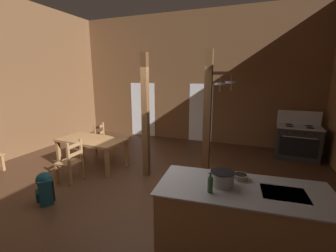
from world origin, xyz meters
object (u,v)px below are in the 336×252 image
Objects in this scene: backpack at (45,187)px; bottle_tall_on_counter at (210,184)px; stove_range at (297,141)px; ladderback_chair_near_window at (103,140)px; stockpot_on_counter at (222,178)px; dining_table at (92,142)px; mixing_bowl_on_counter at (240,177)px; ladderback_chair_by_post at (71,162)px; kitchen_island at (241,220)px.

backpack is 2.30× the size of bottle_tall_on_counter.
ladderback_chair_near_window is (-5.34, -1.77, -0.03)m from stove_range.
dining_table is at bearing 153.68° from stockpot_on_counter.
ladderback_chair_by_post is at bearing 170.50° from mixing_bowl_on_counter.
ladderback_chair_by_post is 2.51× the size of stockpot_on_counter.
stockpot_on_counter reaches higher than backpack.
bottle_tall_on_counter is (3.66, -2.81, 0.57)m from ladderback_chair_near_window.
ladderback_chair_near_window is at bearing 142.54° from bottle_tall_on_counter.
stove_range is at bearing 27.27° from dining_table.
kitchen_island is 11.09× the size of mixing_bowl_on_counter.
bottle_tall_on_counter reaches higher than dining_table.
dining_table is 6.80× the size of bottle_tall_on_counter.
bottle_tall_on_counter is at bearing -115.19° from stockpot_on_counter.
bottle_tall_on_counter is at bearing -4.11° from backpack.
stove_range is 3.49× the size of stockpot_on_counter.
ladderback_chair_by_post is 3.69m from mixing_bowl_on_counter.
ladderback_chair_by_post is (-4.95, -3.47, -0.03)m from stove_range.
kitchen_island is 2.35× the size of ladderback_chair_near_window.
ladderback_chair_near_window is 2.66m from backpack.
kitchen_island is at bearing -24.53° from dining_table.
ladderback_chair_near_window reaches higher than dining_table.
stockpot_on_counter is at bearing -34.18° from ladderback_chair_near_window.
stove_range is at bearing 73.29° from kitchen_island.
dining_table reaches higher than backpack.
ladderback_chair_near_window reaches higher than kitchen_island.
ladderback_chair_by_post is at bearing -144.98° from stove_range.
stockpot_on_counter reaches higher than mixing_bowl_on_counter.
ladderback_chair_by_post is (0.39, -1.70, 0.00)m from ladderback_chair_near_window.
dining_table is 0.89m from ladderback_chair_by_post.
kitchen_island is 0.73m from bottle_tall_on_counter.
bottle_tall_on_counter reaches higher than ladderback_chair_by_post.
stove_range is 5.10× the size of bottle_tall_on_counter.
ladderback_chair_near_window is at bearing 145.82° from stockpot_on_counter.
bottle_tall_on_counter is (3.06, -0.22, 0.71)m from backpack.
backpack is at bearing -179.61° from stockpot_on_counter.
kitchen_island is 3.74× the size of backpack.
stove_range is 1.39× the size of ladderback_chair_near_window.
dining_table is 1.85× the size of ladderback_chair_near_window.
kitchen_island is at bearing 0.60° from backpack.
mixing_bowl_on_counter is at bearing 101.32° from kitchen_island.
stove_range is 6.44m from backpack.
ladderback_chair_by_post is 0.93m from backpack.
mixing_bowl_on_counter reaches higher than backpack.
ladderback_chair_by_post is (0.11, -0.86, -0.20)m from dining_table.
stove_range reaches higher than ladderback_chair_near_window.
stockpot_on_counter is (3.39, -0.87, 0.56)m from ladderback_chair_by_post.
ladderback_chair_by_post is 3.67× the size of bottle_tall_on_counter.
ladderback_chair_near_window is at bearing 147.73° from kitchen_island.
stove_range reaches higher than bottle_tall_on_counter.
stockpot_on_counter reaches higher than dining_table.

